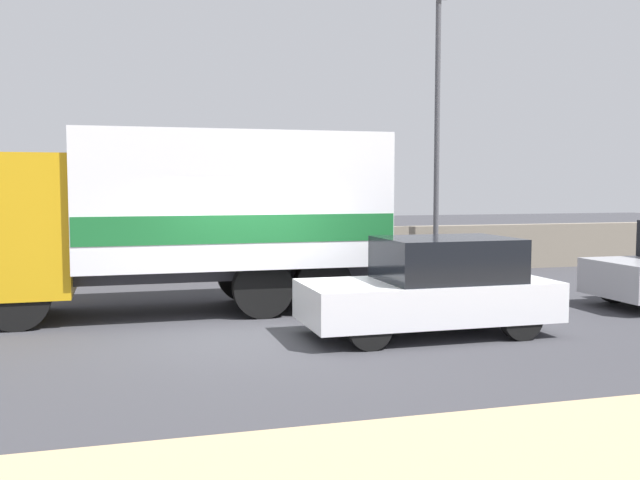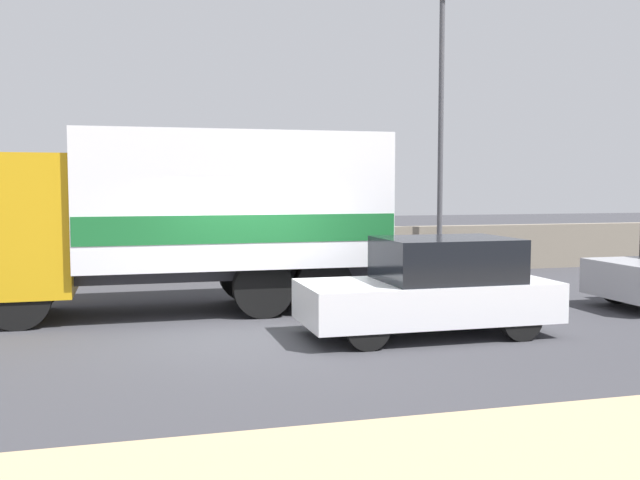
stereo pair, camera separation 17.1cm
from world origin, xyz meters
name	(u,v)px [view 1 (the left image)]	position (x,y,z in m)	size (l,w,h in m)	color
ground_plane	(256,335)	(0.00, 0.00, 0.00)	(80.00, 80.00, 0.00)	#38383D
stone_wall_backdrop	(205,255)	(0.00, 6.96, 0.62)	(60.00, 0.35, 1.25)	gray
street_lamp	(437,113)	(6.02, 6.29, 4.25)	(0.56, 0.28, 7.38)	#4C4C51
box_truck	(195,212)	(-0.69, 2.41, 1.87)	(7.33, 2.61, 3.33)	gold
car_hatchback	(434,287)	(2.71, -0.72, 0.76)	(3.98, 1.70, 1.54)	silver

